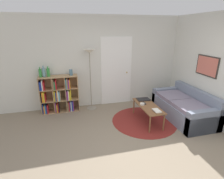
{
  "coord_description": "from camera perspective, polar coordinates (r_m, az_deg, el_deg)",
  "views": [
    {
      "loc": [
        -1.18,
        -2.45,
        2.22
      ],
      "look_at": [
        -0.21,
        1.38,
        0.85
      ],
      "focal_mm": 28.0,
      "sensor_mm": 36.0,
      "label": 1
    }
  ],
  "objects": [
    {
      "name": "vase_on_shelf",
      "position": [
        4.89,
        -13.27,
        5.47
      ],
      "size": [
        0.09,
        0.09,
        0.16
      ],
      "color": "slate",
      "rests_on": "bookshelf"
    },
    {
      "name": "bottle_middle",
      "position": [
        4.95,
        -21.39,
        5.31
      ],
      "size": [
        0.08,
        0.08,
        0.29
      ],
      "color": "#6B93A3",
      "rests_on": "bookshelf"
    },
    {
      "name": "wall_back",
      "position": [
        5.2,
        -0.78,
        8.8
      ],
      "size": [
        7.21,
        0.11,
        2.6
      ],
      "color": "silver",
      "rests_on": "ground_plane"
    },
    {
      "name": "wall_right",
      "position": [
        5.05,
        27.31,
        6.53
      ],
      "size": [
        0.08,
        5.51,
        2.6
      ],
      "color": "silver",
      "rests_on": "ground_plane"
    },
    {
      "name": "laptop",
      "position": [
        4.74,
        10.2,
        -3.16
      ],
      "size": [
        0.34,
        0.26,
        0.02
      ],
      "color": "black",
      "rests_on": "coffee_table"
    },
    {
      "name": "rug",
      "position": [
        4.6,
        10.37,
        -9.97
      ],
      "size": [
        1.62,
        1.62,
        0.01
      ],
      "color": "maroon",
      "rests_on": "ground_plane"
    },
    {
      "name": "ground_plane",
      "position": [
        3.51,
        9.51,
        -20.42
      ],
      "size": [
        14.0,
        14.0,
        0.0
      ],
      "primitive_type": "plane",
      "color": "gray"
    },
    {
      "name": "bookshelf",
      "position": [
        5.08,
        -16.97,
        -1.68
      ],
      "size": [
        1.02,
        0.34,
        1.03
      ],
      "color": "tan",
      "rests_on": "ground_plane"
    },
    {
      "name": "book_stack_on_table",
      "position": [
        4.13,
        14.5,
        -6.78
      ],
      "size": [
        0.16,
        0.23,
        0.04
      ],
      "color": "olive",
      "rests_on": "coffee_table"
    },
    {
      "name": "remote",
      "position": [
        4.5,
        10.53,
        -4.39
      ],
      "size": [
        0.06,
        0.16,
        0.02
      ],
      "color": "black",
      "rests_on": "coffee_table"
    },
    {
      "name": "floor_lamp",
      "position": [
        4.82,
        -7.32,
        9.74
      ],
      "size": [
        0.32,
        0.32,
        1.72
      ],
      "color": "gray",
      "rests_on": "ground_plane"
    },
    {
      "name": "bottle_left",
      "position": [
        4.94,
        -22.38,
        5.03
      ],
      "size": [
        0.07,
        0.07,
        0.27
      ],
      "color": "#2D8438",
      "rests_on": "bookshelf"
    },
    {
      "name": "bottle_right",
      "position": [
        4.93,
        -20.11,
        5.29
      ],
      "size": [
        0.08,
        0.08,
        0.27
      ],
      "color": "#2D8438",
      "rests_on": "bookshelf"
    },
    {
      "name": "coffee_table",
      "position": [
        4.44,
        11.64,
        -5.66
      ],
      "size": [
        0.42,
        1.07,
        0.44
      ],
      "color": "brown",
      "rests_on": "ground_plane"
    },
    {
      "name": "bowl",
      "position": [
        4.42,
        9.85,
        -4.67
      ],
      "size": [
        0.11,
        0.11,
        0.04
      ],
      "color": "silver",
      "rests_on": "coffee_table"
    },
    {
      "name": "couch",
      "position": [
        4.98,
        22.67,
        -5.41
      ],
      "size": [
        0.9,
        1.73,
        0.75
      ],
      "color": "gray",
      "rests_on": "ground_plane"
    }
  ]
}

